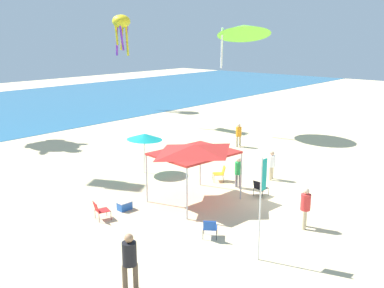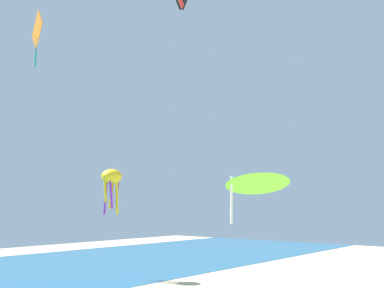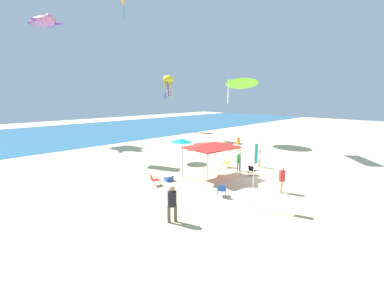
{
  "view_description": "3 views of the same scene",
  "coord_description": "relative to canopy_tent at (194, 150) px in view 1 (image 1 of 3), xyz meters",
  "views": [
    {
      "loc": [
        -17.86,
        -9.99,
        7.64
      ],
      "look_at": [
        -2.53,
        3.25,
        2.6
      ],
      "focal_mm": 41.22,
      "sensor_mm": 36.0,
      "label": 1
    },
    {
      "loc": [
        -13.54,
        -5.1,
        6.21
      ],
      "look_at": [
        1.42,
        7.21,
        8.98
      ],
      "focal_mm": 41.21,
      "sensor_mm": 36.0,
      "label": 2
    },
    {
      "loc": [
        -17.99,
        -9.9,
        6.16
      ],
      "look_at": [
        -2.55,
        5.22,
        2.21
      ],
      "focal_mm": 24.83,
      "sensor_mm": 36.0,
      "label": 3
    }
  ],
  "objects": [
    {
      "name": "ground",
      "position": [
        2.93,
        -2.76,
        -2.54
      ],
      "size": [
        120.0,
        120.0,
        0.1
      ],
      "primitive_type": "cube",
      "color": "beige"
    },
    {
      "name": "person_kite_handler",
      "position": [
        9.87,
        4.36,
        -1.53
      ],
      "size": [
        0.44,
        0.39,
        1.64
      ],
      "rotation": [
        0.0,
        0.0,
        2.98
      ],
      "color": "#C6B28C",
      "rests_on": "ground"
    },
    {
      "name": "cooler_box",
      "position": [
        -2.92,
        1.62,
        -2.29
      ],
      "size": [
        0.65,
        0.46,
        0.4
      ],
      "color": "blue",
      "rests_on": "ground"
    },
    {
      "name": "folding_chair_near_cooler",
      "position": [
        2.48,
        -2.06,
        -2.02
      ],
      "size": [
        0.65,
        0.57,
        0.82
      ],
      "rotation": [
        0.0,
        0.0,
        1.52
      ],
      "color": "black",
      "rests_on": "ground"
    },
    {
      "name": "banner_flag",
      "position": [
        -2.79,
        -5.37,
        -0.25
      ],
      "size": [
        0.36,
        0.06,
        3.73
      ],
      "color": "silver",
      "rests_on": "ground"
    },
    {
      "name": "canopy_tent",
      "position": [
        0.0,
        0.0,
        0.0
      ],
      "size": [
        3.82,
        3.21,
        2.74
      ],
      "rotation": [
        0.0,
        0.0,
        -0.11
      ],
      "color": "#B7B7BC",
      "rests_on": "ground"
    },
    {
      "name": "folding_chair_right_of_tent",
      "position": [
        3.09,
        0.79,
        -2.02
      ],
      "size": [
        0.81,
        0.81,
        0.82
      ],
      "rotation": [
        0.0,
        0.0,
        3.93
      ],
      "color": "black",
      "rests_on": "ground"
    },
    {
      "name": "person_beachcomber",
      "position": [
        2.82,
        -0.55,
        -1.55
      ],
      "size": [
        0.38,
        0.42,
        1.61
      ],
      "rotation": [
        0.0,
        0.0,
        1.27
      ],
      "color": "slate",
      "rests_on": "ground"
    },
    {
      "name": "kite_octopus_yellow",
      "position": [
        15.66,
        23.21,
        6.24
      ],
      "size": [
        1.86,
        1.86,
        4.12
      ],
      "rotation": [
        0.0,
        0.0,
        2.95
      ],
      "color": "yellow"
    },
    {
      "name": "kite_delta_lime",
      "position": [
        13.7,
        6.78,
        5.5
      ],
      "size": [
        5.81,
        5.81,
        3.83
      ],
      "rotation": [
        0.0,
        0.0,
        5.48
      ],
      "color": "#66D82D"
    },
    {
      "name": "folding_chair_left_of_tent",
      "position": [
        -2.66,
        -3.06,
        -2.02
      ],
      "size": [
        0.81,
        0.78,
        0.82
      ],
      "rotation": [
        0.0,
        0.0,
        2.19
      ],
      "color": "black",
      "rests_on": "ground"
    },
    {
      "name": "person_far_stroller",
      "position": [
        0.6,
        -5.37,
        -1.49
      ],
      "size": [
        0.43,
        0.4,
        1.7
      ],
      "rotation": [
        0.0,
        0.0,
        0.38
      ],
      "color": "#C6B28C",
      "rests_on": "ground"
    },
    {
      "name": "beach_umbrella",
      "position": [
        1.48,
        4.92,
        -0.38
      ],
      "size": [
        2.01,
        2.01,
        2.34
      ],
      "color": "silver",
      "rests_on": "ground"
    },
    {
      "name": "person_watching_sky",
      "position": [
        -7.01,
        -3.41,
        -1.39
      ],
      "size": [
        0.46,
        0.44,
        1.87
      ],
      "rotation": [
        0.0,
        0.0,
        2.65
      ],
      "color": "brown",
      "rests_on": "ground"
    },
    {
      "name": "folding_chair_facing_ocean",
      "position": [
        -4.32,
        1.55,
        -2.02
      ],
      "size": [
        0.76,
        0.69,
        0.82
      ],
      "rotation": [
        0.0,
        0.0,
        1.25
      ],
      "color": "black",
      "rests_on": "ground"
    },
    {
      "name": "person_near_umbrella",
      "position": [
        5.11,
        -1.13,
        -1.56
      ],
      "size": [
        0.42,
        0.38,
        1.58
      ],
      "rotation": [
        0.0,
        0.0,
        3.36
      ],
      "color": "#C6B28C",
      "rests_on": "ground"
    }
  ]
}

